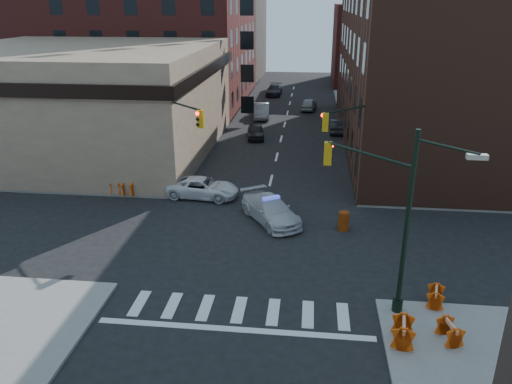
% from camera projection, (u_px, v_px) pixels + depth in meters
% --- Properties ---
extents(ground, '(140.00, 140.00, 0.00)m').
position_uv_depth(ground, '(256.00, 240.00, 28.10)').
color(ground, black).
rests_on(ground, ground).
extents(sidewalk_nw, '(34.00, 54.50, 0.15)m').
position_uv_depth(sidewalk_nw, '(99.00, 110.00, 60.79)').
color(sidewalk_nw, gray).
rests_on(sidewalk_nw, ground).
extents(sidewalk_ne, '(34.00, 54.50, 0.15)m').
position_uv_depth(sidewalk_ne, '(491.00, 119.00, 56.05)').
color(sidewalk_ne, gray).
rests_on(sidewalk_ne, ground).
extents(bank_building, '(22.00, 22.00, 9.00)m').
position_uv_depth(bank_building, '(84.00, 100.00, 43.52)').
color(bank_building, '#9E8267').
rests_on(bank_building, ground).
extents(apartment_block, '(25.00, 25.00, 24.00)m').
position_uv_depth(apartment_block, '(145.00, 5.00, 62.74)').
color(apartment_block, maroon).
rests_on(apartment_block, ground).
extents(commercial_row_ne, '(14.00, 34.00, 14.00)m').
position_uv_depth(commercial_row_ne, '(426.00, 67.00, 45.08)').
color(commercial_row_ne, '#49281D').
rests_on(commercial_row_ne, ground).
extents(filler_nw, '(20.00, 18.00, 16.00)m').
position_uv_depth(filler_nw, '(203.00, 29.00, 84.32)').
color(filler_nw, brown).
rests_on(filler_nw, ground).
extents(filler_ne, '(16.00, 16.00, 12.00)m').
position_uv_depth(filler_ne, '(385.00, 45.00, 78.24)').
color(filler_ne, maroon).
rests_on(filler_ne, ground).
extents(signal_pole_se, '(5.40, 5.27, 8.00)m').
position_uv_depth(signal_pole_se, '(386.00, 207.00, 20.69)').
color(signal_pole_se, black).
rests_on(signal_pole_se, sidewalk_se).
extents(signal_pole_nw, '(3.58, 3.67, 8.00)m').
position_uv_depth(signal_pole_nw, '(175.00, 138.00, 32.08)').
color(signal_pole_nw, black).
rests_on(signal_pole_nw, sidewalk_nw).
extents(signal_pole_ne, '(3.67, 3.58, 8.00)m').
position_uv_depth(signal_pole_ne, '(359.00, 143.00, 30.89)').
color(signal_pole_ne, black).
rests_on(signal_pole_ne, sidewalk_ne).
extents(tree_ne_near, '(3.00, 3.00, 4.85)m').
position_uv_depth(tree_ne_near, '(359.00, 97.00, 50.16)').
color(tree_ne_near, black).
rests_on(tree_ne_near, sidewalk_ne).
extents(tree_ne_far, '(3.00, 3.00, 4.85)m').
position_uv_depth(tree_ne_far, '(353.00, 84.00, 57.57)').
color(tree_ne_far, black).
rests_on(tree_ne_far, sidewalk_ne).
extents(police_car, '(4.50, 5.41, 1.48)m').
position_uv_depth(police_car, '(271.00, 210.00, 30.26)').
color(police_car, silver).
rests_on(police_car, ground).
extents(pickup, '(5.07, 2.69, 1.36)m').
position_uv_depth(pickup, '(203.00, 188.00, 34.00)').
color(pickup, white).
rests_on(pickup, ground).
extents(parked_car_wnear, '(2.06, 4.08, 1.33)m').
position_uv_depth(parked_car_wnear, '(256.00, 132.00, 48.49)').
color(parked_car_wnear, black).
rests_on(parked_car_wnear, ground).
extents(parked_car_wfar, '(2.13, 5.02, 1.61)m').
position_uv_depth(parked_car_wfar, '(262.00, 111.00, 56.80)').
color(parked_car_wfar, gray).
rests_on(parked_car_wfar, ground).
extents(parked_car_wdeep, '(2.12, 5.00, 1.44)m').
position_uv_depth(parked_car_wdeep, '(274.00, 90.00, 70.25)').
color(parked_car_wdeep, black).
rests_on(parked_car_wdeep, ground).
extents(parked_car_enear, '(1.59, 4.09, 1.33)m').
position_uv_depth(parked_car_enear, '(337.00, 126.00, 50.62)').
color(parked_car_enear, black).
rests_on(parked_car_enear, ground).
extents(parked_car_efar, '(2.11, 4.30, 1.41)m').
position_uv_depth(parked_car_efar, '(309.00, 104.00, 60.83)').
color(parked_car_efar, '#919299').
rests_on(parked_car_efar, ground).
extents(pedestrian_a, '(0.74, 0.66, 1.71)m').
position_uv_depth(pedestrian_a, '(135.00, 179.00, 34.59)').
color(pedestrian_a, black).
rests_on(pedestrian_a, sidewalk_nw).
extents(pedestrian_b, '(0.82, 0.66, 1.61)m').
position_uv_depth(pedestrian_b, '(115.00, 181.00, 34.39)').
color(pedestrian_b, black).
rests_on(pedestrian_b, sidewalk_nw).
extents(pedestrian_c, '(1.06, 0.89, 1.70)m').
position_uv_depth(pedestrian_c, '(88.00, 180.00, 34.58)').
color(pedestrian_c, '#1F242F').
rests_on(pedestrian_c, sidewalk_nw).
extents(barrel_road, '(0.82, 0.82, 1.13)m').
position_uv_depth(barrel_road, '(344.00, 221.00, 29.17)').
color(barrel_road, '#D35F09').
rests_on(barrel_road, ground).
extents(barrel_bank, '(0.63, 0.63, 0.96)m').
position_uv_depth(barrel_bank, '(191.00, 183.00, 35.39)').
color(barrel_bank, '#D7450A').
rests_on(barrel_bank, ground).
extents(barricade_se_a, '(0.80, 1.20, 0.83)m').
position_uv_depth(barricade_se_a, '(435.00, 297.00, 21.73)').
color(barricade_se_a, red).
rests_on(barricade_se_a, sidewalk_se).
extents(barricade_se_b, '(0.81, 1.24, 0.85)m').
position_uv_depth(barricade_se_b, '(450.00, 332.00, 19.42)').
color(barricade_se_b, red).
rests_on(barricade_se_b, sidewalk_se).
extents(barricade_se_c, '(0.86, 1.41, 0.99)m').
position_uv_depth(barricade_se_c, '(403.00, 332.00, 19.30)').
color(barricade_se_c, '#D8620A').
rests_on(barricade_se_c, sidewalk_se).
extents(barricade_nw_a, '(1.36, 0.90, 0.94)m').
position_uv_depth(barricade_nw_a, '(128.00, 188.00, 34.13)').
color(barricade_nw_a, orange).
rests_on(barricade_nw_a, sidewalk_nw).
extents(barricade_nw_b, '(1.29, 0.82, 0.90)m').
position_uv_depth(barricade_nw_b, '(119.00, 188.00, 34.20)').
color(barricade_nw_b, '#D6610A').
rests_on(barricade_nw_b, sidewalk_nw).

